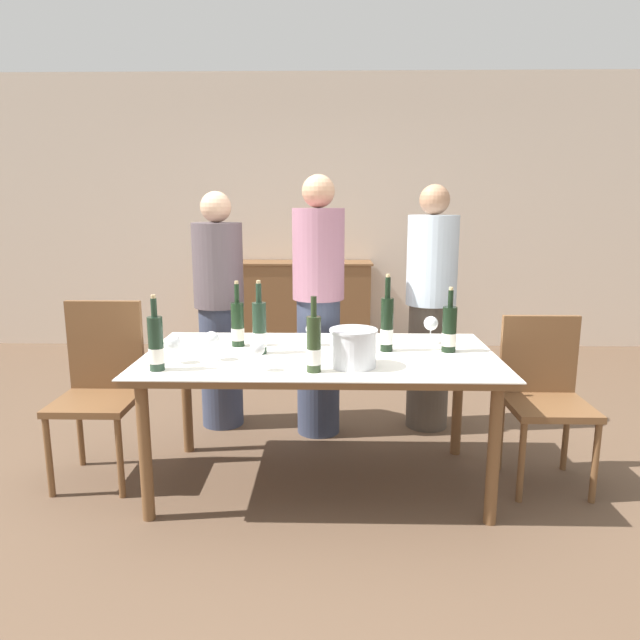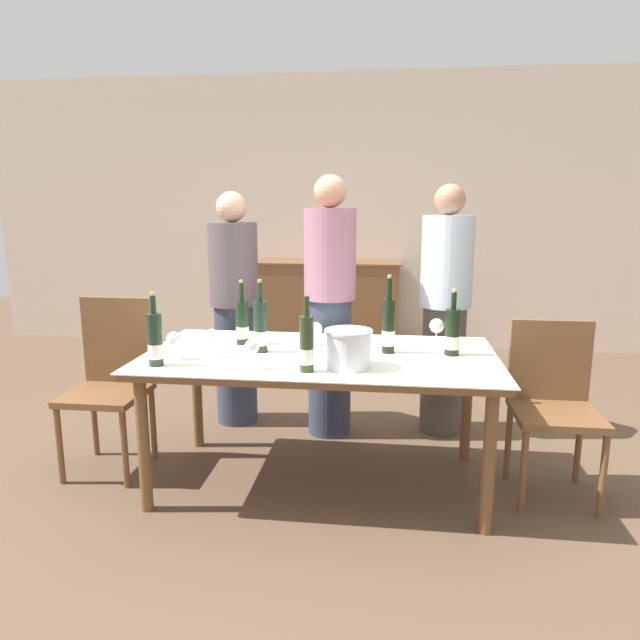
% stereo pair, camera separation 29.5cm
% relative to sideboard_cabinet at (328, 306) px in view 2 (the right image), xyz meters
% --- Properties ---
extents(ground_plane, '(12.00, 12.00, 0.00)m').
position_rel_sideboard_cabinet_xyz_m(ground_plane, '(0.28, -2.89, -0.46)').
color(ground_plane, brown).
extents(back_wall, '(8.00, 0.10, 2.80)m').
position_rel_sideboard_cabinet_xyz_m(back_wall, '(0.28, 0.29, 0.94)').
color(back_wall, beige).
rests_on(back_wall, ground_plane).
extents(sideboard_cabinet, '(1.49, 0.46, 0.93)m').
position_rel_sideboard_cabinet_xyz_m(sideboard_cabinet, '(0.00, 0.00, 0.00)').
color(sideboard_cabinet, brown).
rests_on(sideboard_cabinet, ground_plane).
extents(dining_table, '(1.83, 0.97, 0.73)m').
position_rel_sideboard_cabinet_xyz_m(dining_table, '(0.28, -2.89, 0.20)').
color(dining_table, brown).
rests_on(dining_table, ground_plane).
extents(ice_bucket, '(0.23, 0.23, 0.18)m').
position_rel_sideboard_cabinet_xyz_m(ice_bucket, '(0.45, -3.13, 0.36)').
color(ice_bucket, silver).
rests_on(ice_bucket, dining_table).
extents(wine_bottle_0, '(0.07, 0.07, 0.36)m').
position_rel_sideboard_cabinet_xyz_m(wine_bottle_0, '(-0.48, -3.21, 0.39)').
color(wine_bottle_0, '#1E3323').
rests_on(wine_bottle_0, dining_table).
extents(wine_bottle_1, '(0.08, 0.08, 0.35)m').
position_rel_sideboard_cabinet_xyz_m(wine_bottle_1, '(0.96, -2.83, 0.38)').
color(wine_bottle_1, black).
rests_on(wine_bottle_1, dining_table).
extents(wine_bottle_2, '(0.07, 0.07, 0.36)m').
position_rel_sideboard_cabinet_xyz_m(wine_bottle_2, '(0.26, -3.22, 0.39)').
color(wine_bottle_2, '#28381E').
rests_on(wine_bottle_2, dining_table).
extents(wine_bottle_3, '(0.07, 0.07, 0.41)m').
position_rel_sideboard_cabinet_xyz_m(wine_bottle_3, '(0.63, -2.83, 0.40)').
color(wine_bottle_3, black).
rests_on(wine_bottle_3, dining_table).
extents(wine_bottle_4, '(0.07, 0.07, 0.39)m').
position_rel_sideboard_cabinet_xyz_m(wine_bottle_4, '(-0.03, -2.89, 0.40)').
color(wine_bottle_4, '#1E3323').
rests_on(wine_bottle_4, dining_table).
extents(wine_bottle_5, '(0.07, 0.07, 0.36)m').
position_rel_sideboard_cabinet_xyz_m(wine_bottle_5, '(-0.17, -2.73, 0.38)').
color(wine_bottle_5, black).
rests_on(wine_bottle_5, dining_table).
extents(wine_glass_0, '(0.08, 0.08, 0.14)m').
position_rel_sideboard_cabinet_xyz_m(wine_glass_0, '(-0.43, -3.09, 0.36)').
color(wine_glass_0, white).
rests_on(wine_glass_0, dining_table).
extents(wine_glass_1, '(0.07, 0.07, 0.14)m').
position_rel_sideboard_cabinet_xyz_m(wine_glass_1, '(-0.00, -3.21, 0.36)').
color(wine_glass_1, white).
rests_on(wine_glass_1, dining_table).
extents(wine_glass_2, '(0.08, 0.08, 0.13)m').
position_rel_sideboard_cabinet_xyz_m(wine_glass_2, '(0.23, -2.72, 0.35)').
color(wine_glass_2, white).
rests_on(wine_glass_2, dining_table).
extents(wine_glass_3, '(0.08, 0.08, 0.16)m').
position_rel_sideboard_cabinet_xyz_m(wine_glass_3, '(0.90, -2.66, 0.38)').
color(wine_glass_3, white).
rests_on(wine_glass_3, dining_table).
extents(wine_glass_4, '(0.08, 0.08, 0.15)m').
position_rel_sideboard_cabinet_xyz_m(wine_glass_4, '(-0.26, -3.03, 0.37)').
color(wine_glass_4, white).
rests_on(wine_glass_4, dining_table).
extents(chair_left_end, '(0.42, 0.42, 0.97)m').
position_rel_sideboard_cabinet_xyz_m(chair_left_end, '(-0.93, -2.80, 0.09)').
color(chair_left_end, brown).
rests_on(chair_left_end, ground_plane).
extents(chair_right_end, '(0.42, 0.42, 0.90)m').
position_rel_sideboard_cabinet_xyz_m(chair_right_end, '(1.49, -2.81, 0.06)').
color(chair_right_end, brown).
rests_on(chair_right_end, ground_plane).
extents(person_host, '(0.33, 0.33, 1.58)m').
position_rel_sideboard_cabinet_xyz_m(person_host, '(-0.41, -2.05, 0.33)').
color(person_host, '#383F56').
rests_on(person_host, ground_plane).
extents(person_guest_left, '(0.33, 0.33, 1.68)m').
position_rel_sideboard_cabinet_xyz_m(person_guest_left, '(0.25, -2.17, 0.38)').
color(person_guest_left, '#383F56').
rests_on(person_guest_left, ground_plane).
extents(person_guest_right, '(0.33, 0.33, 1.62)m').
position_rel_sideboard_cabinet_xyz_m(person_guest_right, '(1.00, -2.05, 0.35)').
color(person_guest_right, '#51473D').
rests_on(person_guest_right, ground_plane).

